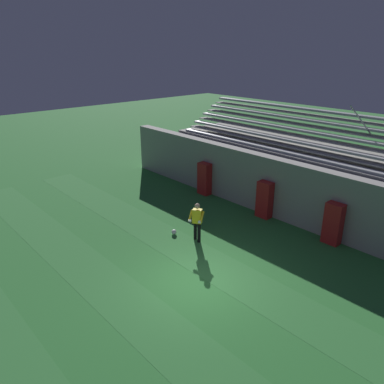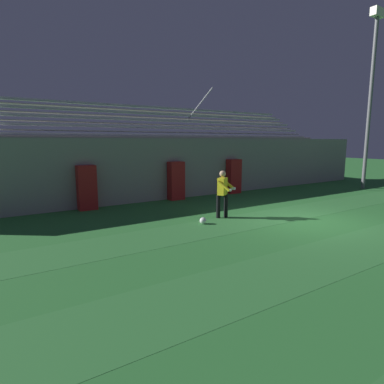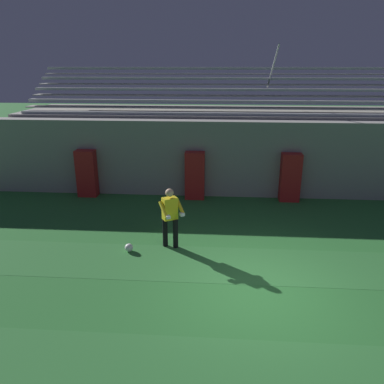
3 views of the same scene
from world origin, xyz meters
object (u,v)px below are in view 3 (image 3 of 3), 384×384
object	(u,v)px
padding_pillar_gate_left	(195,176)
goalkeeper	(170,214)
padding_pillar_far_left	(87,173)
soccer_ball	(129,248)
padding_pillar_gate_right	(290,178)

from	to	relation	value
padding_pillar_gate_left	goalkeeper	world-z (taller)	padding_pillar_gate_left
padding_pillar_far_left	soccer_ball	world-z (taller)	padding_pillar_far_left
goalkeeper	padding_pillar_gate_right	bearing A→B (deg)	45.82
padding_pillar_far_left	padding_pillar_gate_left	bearing A→B (deg)	0.00
padding_pillar_gate_right	padding_pillar_far_left	size ratio (longest dim) A/B	1.00
padding_pillar_gate_right	padding_pillar_far_left	distance (m)	7.47
padding_pillar_gate_left	goalkeeper	bearing A→B (deg)	-95.82
padding_pillar_gate_right	goalkeeper	world-z (taller)	padding_pillar_gate_right
padding_pillar_gate_left	padding_pillar_gate_right	world-z (taller)	same
goalkeeper	soccer_ball	bearing A→B (deg)	-162.25
padding_pillar_gate_left	padding_pillar_gate_right	xyz separation A→B (m)	(3.44, 0.00, 0.00)
padding_pillar_far_left	goalkeeper	xyz separation A→B (m)	(3.63, -3.95, 0.08)
padding_pillar_gate_left	goalkeeper	distance (m)	3.97
padding_pillar_gate_right	soccer_ball	distance (m)	6.58
padding_pillar_gate_right	soccer_ball	world-z (taller)	padding_pillar_gate_right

